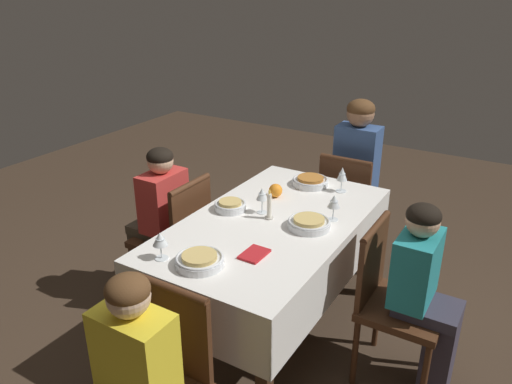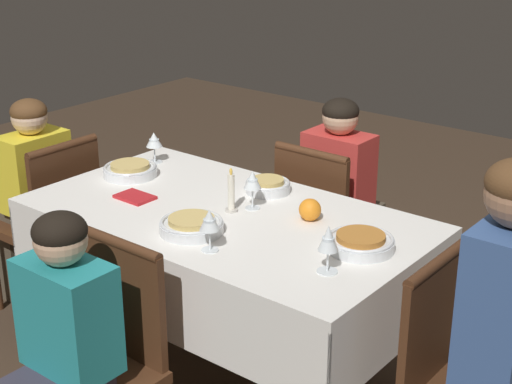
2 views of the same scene
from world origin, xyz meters
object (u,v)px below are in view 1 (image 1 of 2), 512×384
bowl_east (200,260)px  bowl_west (310,181)px  napkin_red_folded (254,254)px  chair_north (392,296)px  person_adult_denim (358,170)px  chair_west (349,203)px  person_child_teal (426,293)px  bowl_north (309,223)px  bowl_south (230,205)px  orange_fruit (276,190)px  chair_south (177,234)px  wine_glass_south (262,195)px  chair_east (157,379)px  wine_glass_west (342,175)px  candle_centerpiece (269,207)px  person_child_red (157,216)px  dining_table (272,237)px  wine_glass_north (334,202)px  wine_glass_east (160,240)px

bowl_east → bowl_west: bearing=179.0°
napkin_red_folded → chair_north: bearing=125.8°
person_adult_denim → napkin_red_folded: (1.53, 0.04, 0.07)m
chair_west → person_child_teal: person_child_teal is taller
chair_north → bowl_north: bearing=92.1°
bowl_south → orange_fruit: size_ratio=2.18×
person_adult_denim → bowl_south: 1.22m
chair_south → chair_north: bearing=92.0°
orange_fruit → wine_glass_south: bearing=10.5°
chair_east → bowl_west: (-1.58, -0.08, 0.30)m
chair_north → bowl_east: 1.01m
wine_glass_west → bowl_east: 1.17m
chair_west → orange_fruit: (0.72, -0.21, 0.31)m
chair_west → candle_centerpiece: bearing=84.8°
chair_north → person_child_red: person_child_red is taller
napkin_red_folded → bowl_west: bearing=-170.9°
person_child_teal → wine_glass_south: 0.99m
chair_east → bowl_east: (-0.44, -0.10, 0.30)m
person_child_teal → dining_table: bearing=92.9°
person_child_teal → wine_glass_south: bearing=89.2°
chair_east → wine_glass_south: (-1.07, -0.14, 0.38)m
chair_north → candle_centerpiece: bearing=92.6°
person_child_red → wine_glass_north: bearing=99.2°
wine_glass_west → bowl_east: size_ratio=0.70×
dining_table → wine_glass_west: (-0.57, 0.17, 0.21)m
wine_glass_west → napkin_red_folded: (0.94, -0.06, -0.10)m
chair_east → chair_west: bearing=89.3°
chair_south → bowl_east: bearing=47.5°
bowl_east → candle_centerpiece: 0.59m
chair_north → chair_south: bearing=92.0°
wine_glass_east → bowl_west: bearing=170.0°
person_child_red → wine_glass_north: size_ratio=7.02×
dining_table → orange_fruit: 0.35m
bowl_north → chair_west: bearing=-171.8°
chair_west → wine_glass_north: size_ratio=5.83×
wine_glass_north → napkin_red_folded: bearing=-17.4°
chair_south → chair_east: bearing=35.6°
bowl_north → napkin_red_folded: bearing=-14.0°
bowl_south → bowl_east: (0.57, 0.21, -0.00)m
chair_east → wine_glass_west: 1.64m
chair_west → orange_fruit: 0.82m
bowl_north → wine_glass_east: (0.65, -0.46, 0.07)m
chair_south → bowl_west: chair_south is taller
person_child_teal → orange_fruit: 1.04m
chair_east → bowl_west: size_ratio=3.77×
person_child_teal → bowl_south: 1.14m
person_child_teal → bowl_east: bearing=124.6°
dining_table → chair_west: size_ratio=1.75×
chair_north → napkin_red_folded: 0.76m
dining_table → person_child_red: person_child_red is taller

